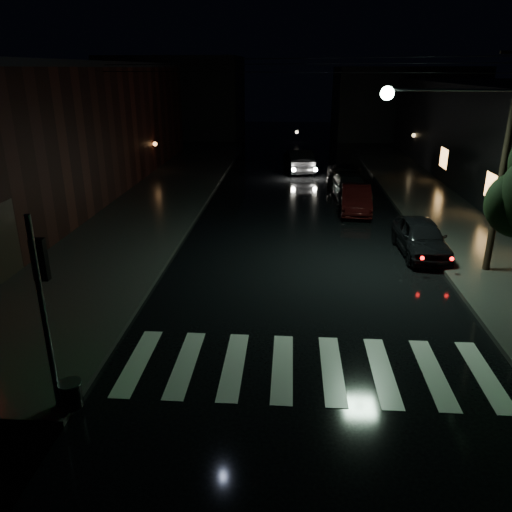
% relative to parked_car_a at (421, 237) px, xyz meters
% --- Properties ---
extents(ground, '(120.00, 120.00, 0.00)m').
position_rel_parked_car_a_xyz_m(ground, '(-7.60, -8.82, -0.70)').
color(ground, black).
rests_on(ground, ground).
extents(sidewalk_left, '(6.00, 44.00, 0.15)m').
position_rel_parked_car_a_xyz_m(sidewalk_left, '(-12.60, 5.18, -0.62)').
color(sidewalk_left, '#282826').
rests_on(sidewalk_left, ground).
extents(sidewalk_right, '(4.00, 44.00, 0.15)m').
position_rel_parked_car_a_xyz_m(sidewalk_right, '(2.40, 5.18, -0.62)').
color(sidewalk_right, '#282826').
rests_on(sidewalk_right, ground).
extents(building_left, '(10.00, 36.00, 7.00)m').
position_rel_parked_car_a_xyz_m(building_left, '(-19.60, 7.18, 2.80)').
color(building_left, black).
rests_on(building_left, ground).
extents(building_far_left, '(14.00, 10.00, 8.00)m').
position_rel_parked_car_a_xyz_m(building_far_left, '(-17.60, 36.18, 3.30)').
color(building_far_left, black).
rests_on(building_far_left, ground).
extents(building_far_right, '(14.00, 10.00, 7.00)m').
position_rel_parked_car_a_xyz_m(building_far_right, '(6.40, 36.18, 2.80)').
color(building_far_right, black).
rests_on(building_far_right, ground).
extents(crosswalk, '(9.00, 3.00, 0.01)m').
position_rel_parked_car_a_xyz_m(crosswalk, '(-4.60, -8.32, -0.69)').
color(crosswalk, beige).
rests_on(crosswalk, ground).
extents(signal_pole_corner, '(0.68, 0.61, 4.20)m').
position_rel_parked_car_a_xyz_m(signal_pole_corner, '(-9.74, -10.28, 0.84)').
color(signal_pole_corner, slate).
rests_on(signal_pole_corner, ground).
extents(utility_pole, '(4.92, 0.44, 8.00)m').
position_rel_parked_car_a_xyz_m(utility_pole, '(1.23, -1.82, 3.90)').
color(utility_pole, black).
rests_on(utility_pole, ground).
extents(parked_car_a, '(1.75, 4.14, 1.40)m').
position_rel_parked_car_a_xyz_m(parked_car_a, '(0.00, 0.00, 0.00)').
color(parked_car_a, black).
rests_on(parked_car_a, ground).
extents(parked_car_b, '(1.75, 4.20, 1.35)m').
position_rel_parked_car_a_xyz_m(parked_car_b, '(-1.80, 5.98, -0.02)').
color(parked_car_b, black).
rests_on(parked_car_b, ground).
extents(parked_car_c, '(2.21, 4.62, 1.30)m').
position_rel_parked_car_a_xyz_m(parked_car_c, '(-1.80, 8.83, -0.05)').
color(parked_car_c, black).
rests_on(parked_car_c, ground).
extents(parked_car_d, '(2.48, 4.80, 1.30)m').
position_rel_parked_car_a_xyz_m(parked_car_d, '(-1.79, 11.86, -0.05)').
color(parked_car_d, black).
rests_on(parked_car_d, ground).
extents(oncoming_car, '(2.28, 4.93, 1.57)m').
position_rel_parked_car_a_xyz_m(oncoming_car, '(-4.57, 16.46, 0.08)').
color(oncoming_car, black).
rests_on(oncoming_car, ground).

